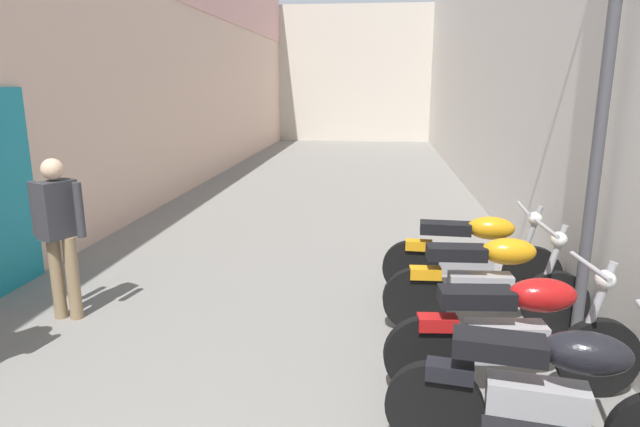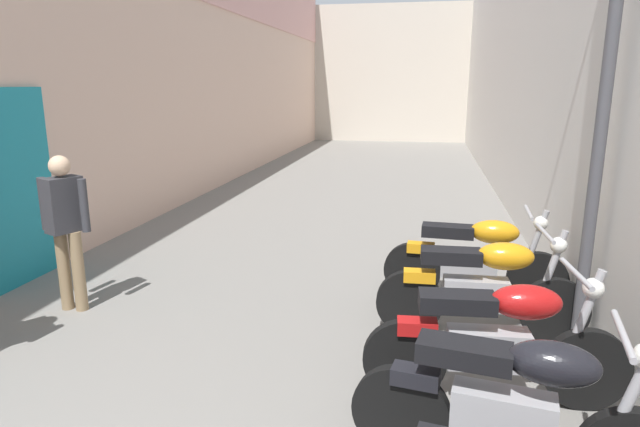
{
  "view_description": "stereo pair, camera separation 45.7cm",
  "coord_description": "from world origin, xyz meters",
  "px_view_note": "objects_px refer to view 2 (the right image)",
  "views": [
    {
      "loc": [
        1.05,
        0.37,
        2.23
      ],
      "look_at": [
        0.46,
        5.74,
        0.93
      ],
      "focal_mm": 30.27,
      "sensor_mm": 36.0,
      "label": 1
    },
    {
      "loc": [
        1.5,
        0.44,
        2.23
      ],
      "look_at": [
        0.46,
        5.74,
        0.93
      ],
      "focal_mm": 30.27,
      "sensor_mm": 36.0,
      "label": 2
    }
  ],
  "objects_px": {
    "motorcycle_third": "(515,404)",
    "motorcycle_sixth": "(475,257)",
    "motorcycle_fifth": "(483,285)",
    "motorcycle_fourth": "(497,338)",
    "pedestrian_further_down": "(66,222)",
    "street_lamp": "(603,9)"
  },
  "relations": [
    {
      "from": "motorcycle_fifth",
      "to": "motorcycle_third",
      "type": "bearing_deg",
      "value": -90.0
    },
    {
      "from": "pedestrian_further_down",
      "to": "street_lamp",
      "type": "relative_size",
      "value": 0.33
    },
    {
      "from": "motorcycle_third",
      "to": "pedestrian_further_down",
      "type": "bearing_deg",
      "value": 156.68
    },
    {
      "from": "motorcycle_third",
      "to": "motorcycle_sixth",
      "type": "distance_m",
      "value": 2.67
    },
    {
      "from": "motorcycle_fifth",
      "to": "motorcycle_sixth",
      "type": "height_order",
      "value": "same"
    },
    {
      "from": "motorcycle_fourth",
      "to": "motorcycle_fifth",
      "type": "xyz_separation_m",
      "value": [
        0.0,
        1.04,
        0.0
      ]
    },
    {
      "from": "motorcycle_third",
      "to": "pedestrian_further_down",
      "type": "xyz_separation_m",
      "value": [
        -3.98,
        1.72,
        0.42
      ]
    },
    {
      "from": "street_lamp",
      "to": "motorcycle_sixth",
      "type": "bearing_deg",
      "value": 128.12
    },
    {
      "from": "pedestrian_further_down",
      "to": "motorcycle_sixth",
      "type": "bearing_deg",
      "value": 13.41
    },
    {
      "from": "motorcycle_fourth",
      "to": "motorcycle_fifth",
      "type": "distance_m",
      "value": 1.04
    },
    {
      "from": "motorcycle_fourth",
      "to": "pedestrian_further_down",
      "type": "height_order",
      "value": "pedestrian_further_down"
    },
    {
      "from": "pedestrian_further_down",
      "to": "street_lamp",
      "type": "height_order",
      "value": "street_lamp"
    },
    {
      "from": "pedestrian_further_down",
      "to": "motorcycle_third",
      "type": "bearing_deg",
      "value": -23.32
    },
    {
      "from": "motorcycle_sixth",
      "to": "motorcycle_fifth",
      "type": "bearing_deg",
      "value": -90.0
    },
    {
      "from": "motorcycle_third",
      "to": "motorcycle_sixth",
      "type": "relative_size",
      "value": 0.99
    },
    {
      "from": "motorcycle_third",
      "to": "motorcycle_fifth",
      "type": "bearing_deg",
      "value": 90.0
    },
    {
      "from": "motorcycle_sixth",
      "to": "pedestrian_further_down",
      "type": "relative_size",
      "value": 1.18
    },
    {
      "from": "street_lamp",
      "to": "motorcycle_fourth",
      "type": "bearing_deg",
      "value": -126.05
    },
    {
      "from": "motorcycle_fourth",
      "to": "motorcycle_sixth",
      "type": "bearing_deg",
      "value": 90.0
    },
    {
      "from": "motorcycle_fifth",
      "to": "motorcycle_fourth",
      "type": "bearing_deg",
      "value": -90.0
    },
    {
      "from": "motorcycle_fourth",
      "to": "pedestrian_further_down",
      "type": "relative_size",
      "value": 1.18
    },
    {
      "from": "motorcycle_fourth",
      "to": "pedestrian_further_down",
      "type": "xyz_separation_m",
      "value": [
        -3.98,
        0.91,
        0.42
      ]
    }
  ]
}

